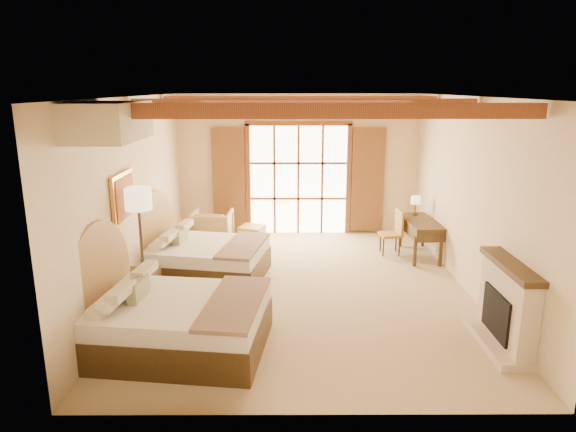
{
  "coord_description": "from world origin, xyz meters",
  "views": [
    {
      "loc": [
        -0.29,
        -8.22,
        3.35
      ],
      "look_at": [
        -0.25,
        0.2,
        1.22
      ],
      "focal_mm": 32.0,
      "sensor_mm": 36.0,
      "label": 1
    }
  ],
  "objects_px": {
    "bed_far": "(198,255)",
    "nightstand": "(143,289)",
    "desk": "(420,237)",
    "bed_near": "(166,317)",
    "armchair": "(212,228)"
  },
  "relations": [
    {
      "from": "bed_far",
      "to": "desk",
      "type": "xyz_separation_m",
      "value": [
        4.3,
        1.16,
        -0.01
      ]
    },
    {
      "from": "bed_far",
      "to": "nightstand",
      "type": "height_order",
      "value": "bed_far"
    },
    {
      "from": "bed_far",
      "to": "nightstand",
      "type": "xyz_separation_m",
      "value": [
        -0.63,
        -1.35,
        -0.11
      ]
    },
    {
      "from": "nightstand",
      "to": "bed_far",
      "type": "bearing_deg",
      "value": 59.53
    },
    {
      "from": "armchair",
      "to": "desk",
      "type": "xyz_separation_m",
      "value": [
        4.3,
        -0.7,
        0.01
      ]
    },
    {
      "from": "bed_far",
      "to": "armchair",
      "type": "relative_size",
      "value": 2.72
    },
    {
      "from": "bed_near",
      "to": "desk",
      "type": "height_order",
      "value": "bed_near"
    },
    {
      "from": "armchair",
      "to": "nightstand",
      "type": "bearing_deg",
      "value": 81.81
    },
    {
      "from": "bed_near",
      "to": "armchair",
      "type": "distance_m",
      "value": 4.5
    },
    {
      "from": "desk",
      "to": "bed_far",
      "type": "bearing_deg",
      "value": -168.39
    },
    {
      "from": "bed_far",
      "to": "bed_near",
      "type": "bearing_deg",
      "value": -79.02
    },
    {
      "from": "nightstand",
      "to": "armchair",
      "type": "bearing_deg",
      "value": 73.56
    },
    {
      "from": "nightstand",
      "to": "desk",
      "type": "height_order",
      "value": "desk"
    },
    {
      "from": "desk",
      "to": "nightstand",
      "type": "bearing_deg",
      "value": -156.52
    },
    {
      "from": "bed_far",
      "to": "nightstand",
      "type": "distance_m",
      "value": 1.49
    }
  ]
}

